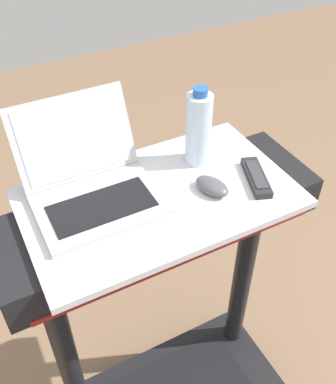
{
  "coord_description": "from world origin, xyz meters",
  "views": [
    {
      "loc": [
        -0.39,
        -0.09,
        1.87
      ],
      "look_at": [
        0.0,
        0.65,
        1.14
      ],
      "focal_mm": 41.57,
      "sensor_mm": 36.0,
      "label": 1
    }
  ],
  "objects": [
    {
      "name": "water_bottle",
      "position": [
        0.17,
        0.79,
        1.2
      ],
      "size": [
        0.07,
        0.07,
        0.23
      ],
      "color": "silver",
      "rests_on": "desk_board"
    },
    {
      "name": "tv_remote",
      "position": [
        0.26,
        0.63,
        1.1
      ],
      "size": [
        0.1,
        0.17,
        0.02
      ],
      "color": "#232326",
      "rests_on": "desk_board"
    },
    {
      "name": "desk_board",
      "position": [
        0.0,
        0.7,
        1.08
      ],
      "size": [
        0.71,
        0.43,
        0.02
      ],
      "primitive_type": "cube",
      "color": "silver",
      "rests_on": "treadmill_base"
    },
    {
      "name": "computer_mouse",
      "position": [
        0.13,
        0.65,
        1.11
      ],
      "size": [
        0.09,
        0.11,
        0.03
      ],
      "primitive_type": "ellipsoid",
      "rotation": [
        0.0,
        0.0,
        0.31
      ],
      "color": "#4C4C51",
      "rests_on": "desk_board"
    },
    {
      "name": "laptop",
      "position": [
        -0.16,
        0.78,
        1.14
      ],
      "size": [
        0.32,
        0.32,
        0.22
      ],
      "rotation": [
        0.0,
        0.0,
        0.08
      ],
      "color": "#B7B7BC",
      "rests_on": "desk_board"
    }
  ]
}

